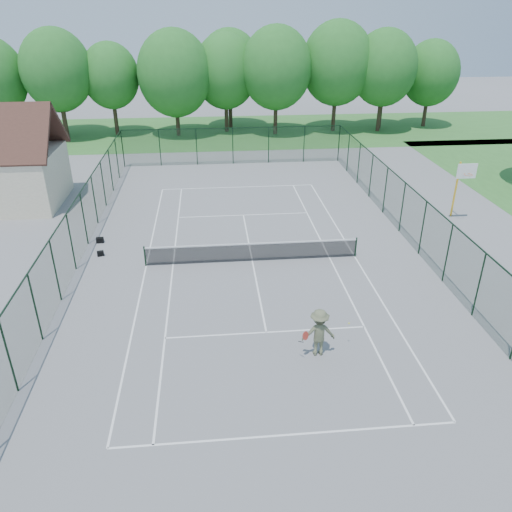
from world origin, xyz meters
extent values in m
plane|color=gray|center=(0.00, 0.00, 0.00)|extent=(140.00, 140.00, 0.00)
cube|color=#3C7E35|center=(0.00, 30.00, 0.01)|extent=(80.00, 16.00, 0.01)
cube|color=white|center=(0.00, 11.88, 0.00)|extent=(10.97, 0.08, 0.01)
cube|color=white|center=(0.00, -11.88, 0.00)|extent=(10.97, 0.08, 0.01)
cube|color=white|center=(0.00, 6.40, 0.00)|extent=(8.23, 0.08, 0.01)
cube|color=white|center=(0.00, -6.40, 0.00)|extent=(8.23, 0.08, 0.01)
cube|color=white|center=(5.49, 0.00, 0.00)|extent=(0.08, 23.77, 0.01)
cube|color=white|center=(-5.49, 0.00, 0.00)|extent=(0.08, 23.77, 0.01)
cube|color=white|center=(4.12, 0.00, 0.00)|extent=(0.08, 23.77, 0.01)
cube|color=white|center=(-4.12, 0.00, 0.00)|extent=(0.08, 23.77, 0.01)
cube|color=white|center=(0.00, 0.00, 0.00)|extent=(0.08, 12.80, 0.01)
cylinder|color=black|center=(-5.50, 0.00, 0.55)|extent=(0.08, 0.08, 1.10)
cylinder|color=black|center=(5.50, 0.00, 0.55)|extent=(0.08, 0.08, 1.10)
cube|color=black|center=(0.00, 0.00, 0.50)|extent=(11.00, 0.02, 0.96)
cube|color=white|center=(0.00, 0.00, 1.00)|extent=(11.00, 0.05, 0.07)
cube|color=#1A391F|center=(0.00, 18.00, 1.50)|extent=(18.00, 0.02, 3.00)
cube|color=#1A391F|center=(9.00, 0.00, 1.50)|extent=(0.02, 36.00, 3.00)
cube|color=#1A391F|center=(-9.00, 0.00, 1.50)|extent=(0.02, 36.00, 3.00)
cube|color=black|center=(0.00, 18.00, 3.00)|extent=(18.00, 0.05, 0.05)
cube|color=black|center=(9.00, 0.00, 3.00)|extent=(0.05, 36.00, 0.05)
cube|color=black|center=(-9.00, 0.00, 3.00)|extent=(0.05, 36.00, 0.05)
cylinder|color=#412E21|center=(-16.50, 30.00, 2.10)|extent=(0.40, 0.40, 4.20)
ellipsoid|color=#2D7E2C|center=(-16.50, 30.00, 6.00)|extent=(6.40, 6.40, 7.40)
cylinder|color=#412E21|center=(0.00, 30.00, 2.10)|extent=(0.40, 0.40, 4.20)
ellipsoid|color=#2D7E2C|center=(0.00, 30.00, 6.00)|extent=(6.40, 6.40, 7.40)
cylinder|color=#412E21|center=(16.50, 30.00, 2.10)|extent=(0.40, 0.40, 4.20)
ellipsoid|color=#2D7E2C|center=(16.50, 30.00, 6.00)|extent=(6.40, 6.40, 7.40)
cylinder|color=gold|center=(13.15, 5.06, 1.75)|extent=(0.12, 0.12, 3.50)
cube|color=gold|center=(13.15, 4.61, 3.35)|extent=(0.08, 0.90, 0.08)
cube|color=white|center=(13.15, 4.16, 3.20)|extent=(1.20, 0.05, 0.90)
torus|color=orange|center=(13.15, 3.93, 3.05)|extent=(0.48, 0.48, 0.02)
cube|color=black|center=(-8.34, 3.08, 0.16)|extent=(0.39, 0.24, 0.31)
cube|color=black|center=(-8.02, 1.39, 0.13)|extent=(0.39, 0.30, 0.27)
imported|color=#5F6446|center=(1.80, -7.96, 0.98)|extent=(1.26, 0.73, 1.95)
sphere|color=#D0DC33|center=(3.07, -7.56, 1.04)|extent=(0.07, 0.07, 0.07)
camera|label=1|loc=(-2.04, -23.10, 12.01)|focal=35.00mm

